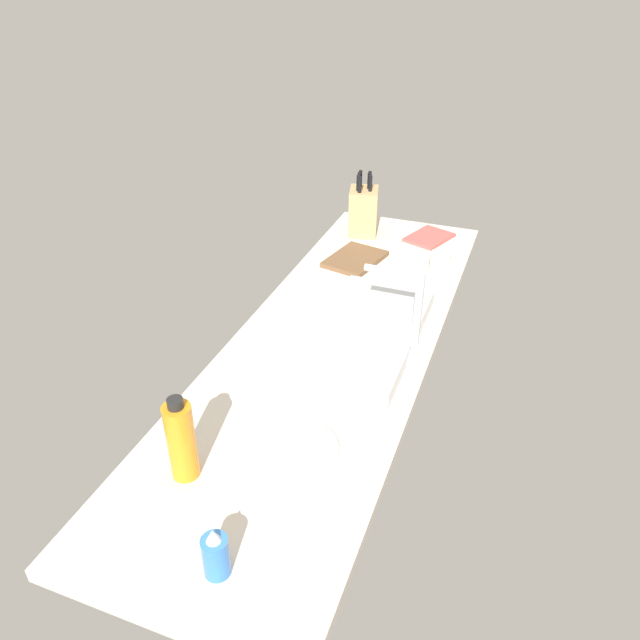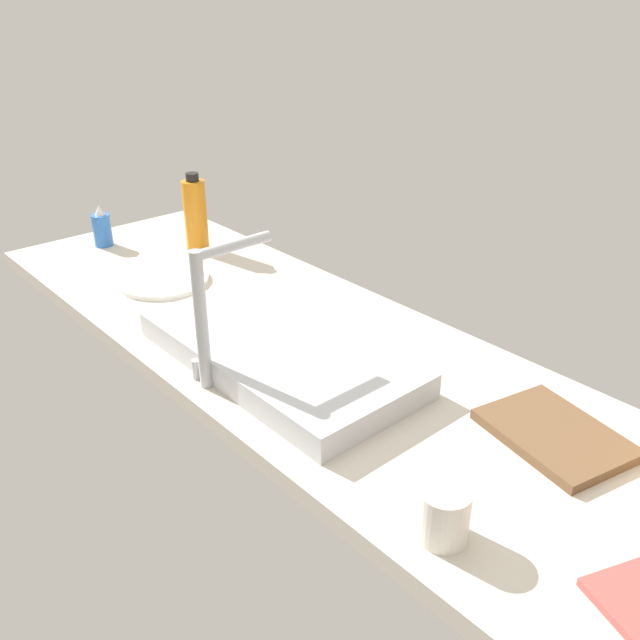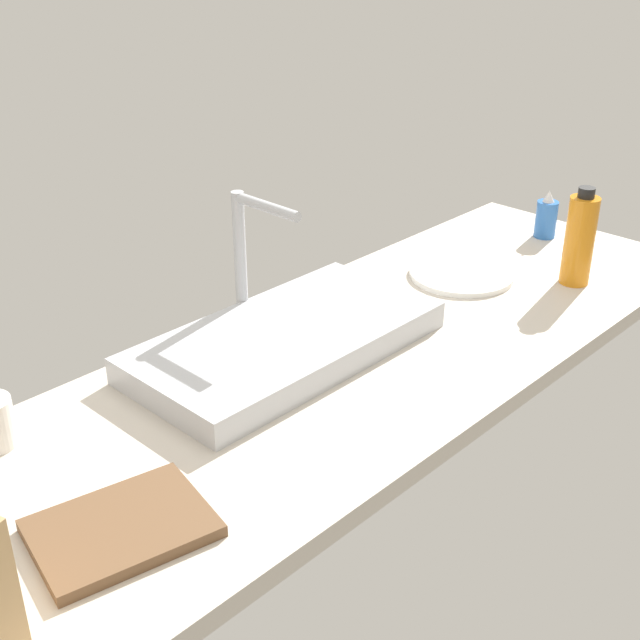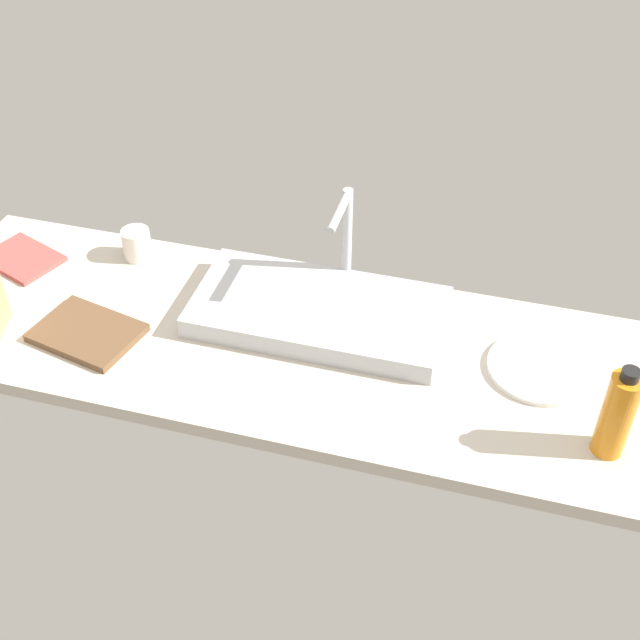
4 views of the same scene
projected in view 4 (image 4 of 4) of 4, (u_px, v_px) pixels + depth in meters
countertop_slab at (316, 353)px, 191.60cm from camera, size 194.01×58.93×3.50cm
sink_basin at (318, 312)px, 196.02cm from camera, size 58.50×29.15×5.16cm
faucet at (346, 234)px, 195.86cm from camera, size 5.50×17.03×27.23cm
cutting_board at (87, 333)px, 192.93cm from camera, size 26.17×21.44×1.80cm
water_bottle at (617, 414)px, 160.96cm from camera, size 6.39×6.39×21.69cm
dinner_plate at (540, 368)px, 184.46cm from camera, size 23.20×23.20×1.20cm
dish_towel at (22, 259)px, 215.39cm from camera, size 22.49×19.63×1.20cm
coffee_mug at (137, 244)px, 214.43cm from camera, size 7.26×7.26×8.02cm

